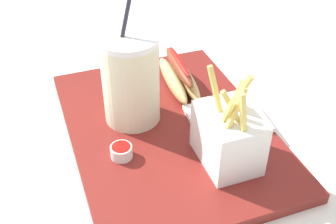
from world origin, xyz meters
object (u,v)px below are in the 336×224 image
(soda_cup, at_px, (131,79))
(ketchup_cup_1, at_px, (121,151))
(napkin_stack, at_px, (227,118))
(hot_dog_1, at_px, (179,76))
(fries_basket, at_px, (228,137))

(soda_cup, height_order, ketchup_cup_1, soda_cup)
(napkin_stack, bearing_deg, hot_dog_1, 17.42)
(soda_cup, distance_m, napkin_stack, 0.19)
(fries_basket, relative_size, ketchup_cup_1, 4.64)
(napkin_stack, bearing_deg, ketchup_cup_1, 97.86)
(soda_cup, height_order, hot_dog_1, soda_cup)
(fries_basket, relative_size, napkin_stack, 1.22)
(soda_cup, relative_size, hot_dog_1, 1.33)
(hot_dog_1, height_order, napkin_stack, hot_dog_1)
(hot_dog_1, bearing_deg, ketchup_cup_1, 134.97)
(soda_cup, bearing_deg, hot_dog_1, -60.03)
(hot_dog_1, height_order, ketchup_cup_1, hot_dog_1)
(fries_basket, bearing_deg, soda_cup, 34.52)
(fries_basket, height_order, hot_dog_1, fries_basket)
(ketchup_cup_1, bearing_deg, soda_cup, -26.18)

